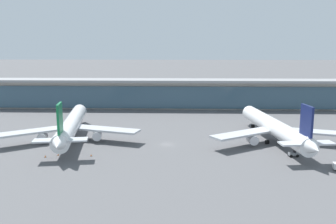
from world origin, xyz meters
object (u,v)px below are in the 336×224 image
at_px(service_truck_near_nose_grey, 293,154).
at_px(safety_cone_alpha, 91,155).
at_px(safety_cone_charlie, 58,154).
at_px(safety_cone_bravo, 45,156).
at_px(airliner_left_stand, 71,125).
at_px(airliner_centre_stand, 275,128).

distance_m(service_truck_near_nose_grey, safety_cone_alpha, 60.87).
distance_m(service_truck_near_nose_grey, safety_cone_charlie, 71.02).
height_order(service_truck_near_nose_grey, safety_cone_bravo, service_truck_near_nose_grey).
relative_size(airliner_left_stand, safety_cone_bravo, 89.28).
bearing_deg(service_truck_near_nose_grey, airliner_left_stand, 166.58).
bearing_deg(safety_cone_charlie, safety_cone_alpha, -2.17).
relative_size(airliner_centre_stand, safety_cone_bravo, 89.40).
height_order(airliner_centre_stand, safety_cone_bravo, airliner_centre_stand).
relative_size(airliner_left_stand, service_truck_near_nose_grey, 20.39).
bearing_deg(safety_cone_charlie, service_truck_near_nose_grey, 0.77).
bearing_deg(airliner_centre_stand, airliner_left_stand, 179.08).
relative_size(airliner_centre_stand, safety_cone_charlie, 89.40).
height_order(safety_cone_alpha, safety_cone_charlie, same).
relative_size(airliner_centre_stand, service_truck_near_nose_grey, 20.41).
bearing_deg(safety_cone_bravo, airliner_centre_stand, 14.65).
height_order(airliner_centre_stand, safety_cone_charlie, airliner_centre_stand).
height_order(airliner_left_stand, safety_cone_charlie, airliner_left_stand).
height_order(safety_cone_alpha, safety_cone_bravo, same).
bearing_deg(service_truck_near_nose_grey, safety_cone_charlie, -179.23).
bearing_deg(safety_cone_alpha, service_truck_near_nose_grey, 1.26).
xyz_separation_m(airliner_left_stand, service_truck_near_nose_grey, (72.06, -17.19, -4.38)).
bearing_deg(safety_cone_charlie, airliner_centre_stand, 13.80).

